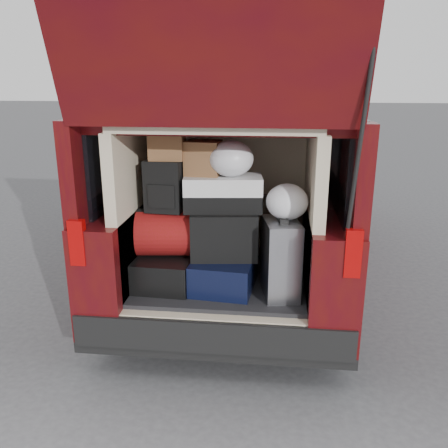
% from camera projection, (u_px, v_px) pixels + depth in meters
% --- Properties ---
extents(ground, '(80.00, 80.00, 0.00)m').
position_uv_depth(ground, '(218.00, 361.00, 3.55)').
color(ground, '#3D3D40').
rests_on(ground, ground).
extents(minivan, '(1.90, 5.35, 2.77)m').
position_uv_depth(minivan, '(239.00, 187.00, 5.04)').
color(minivan, black).
rests_on(minivan, ground).
extents(load_floor, '(1.24, 1.05, 0.55)m').
position_uv_depth(load_floor, '(222.00, 310.00, 3.73)').
color(load_floor, black).
rests_on(load_floor, ground).
extents(black_hardshell, '(0.44, 0.58, 0.22)m').
position_uv_depth(black_hardshell, '(168.00, 268.00, 3.55)').
color(black_hardshell, black).
rests_on(black_hardshell, load_floor).
extents(navy_hardshell, '(0.47, 0.56, 0.23)m').
position_uv_depth(navy_hardshell, '(224.00, 272.00, 3.47)').
color(navy_hardshell, black).
rests_on(navy_hardshell, load_floor).
extents(silver_roller, '(0.29, 0.40, 0.55)m').
position_uv_depth(silver_roller, '(281.00, 258.00, 3.30)').
color(silver_roller, white).
rests_on(silver_roller, load_floor).
extents(red_duffel, '(0.55, 0.39, 0.33)m').
position_uv_depth(red_duffel, '(173.00, 233.00, 3.47)').
color(red_duffel, maroon).
rests_on(red_duffel, black_hardshell).
extents(black_soft_case, '(0.50, 0.34, 0.34)m').
position_uv_depth(black_soft_case, '(224.00, 235.00, 3.40)').
color(black_soft_case, black).
rests_on(black_soft_case, navy_hardshell).
extents(backpack, '(0.27, 0.18, 0.37)m').
position_uv_depth(backpack, '(164.00, 186.00, 3.35)').
color(backpack, black).
rests_on(backpack, red_duffel).
extents(twotone_duffel, '(0.58, 0.34, 0.25)m').
position_uv_depth(twotone_duffel, '(223.00, 193.00, 3.37)').
color(twotone_duffel, white).
rests_on(twotone_duffel, black_soft_case).
extents(grocery_sack_lower, '(0.25, 0.20, 0.22)m').
position_uv_depth(grocery_sack_lower, '(167.00, 144.00, 3.30)').
color(grocery_sack_lower, brown).
rests_on(grocery_sack_lower, backpack).
extents(grocery_sack_upper, '(0.26, 0.22, 0.24)m').
position_uv_depth(grocery_sack_upper, '(203.00, 158.00, 3.34)').
color(grocery_sack_upper, brown).
rests_on(grocery_sack_upper, twotone_duffel).
extents(plastic_bag_center, '(0.36, 0.35, 0.25)m').
position_uv_depth(plastic_bag_center, '(231.00, 159.00, 3.28)').
color(plastic_bag_center, white).
rests_on(plastic_bag_center, twotone_duffel).
extents(plastic_bag_right, '(0.32, 0.31, 0.25)m').
position_uv_depth(plastic_bag_right, '(287.00, 202.00, 3.22)').
color(plastic_bag_right, white).
rests_on(plastic_bag_right, silver_roller).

